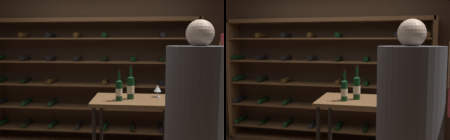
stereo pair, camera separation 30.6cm
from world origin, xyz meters
The scene contains 7 objects.
back_wall centered at (0.00, 1.66, 1.36)m, with size 5.42×0.10×2.73m, color #3D2B1E.
wine_rack centered at (-0.22, 1.45, 0.99)m, with size 3.32×0.32×2.02m.
tasting_table centered at (0.46, 0.35, 0.85)m, with size 0.91×0.63×0.99m.
person_bystander_dark_jacket centered at (0.97, -0.74, 0.99)m, with size 0.47×0.47×1.81m.
wine_bottle_gold_foil centered at (0.32, 0.23, 1.12)m, with size 0.08×0.08×0.35m.
wine_bottle_amber_reserve centered at (0.44, 0.34, 1.13)m, with size 0.08×0.08×0.39m.
wine_glass_stemmed_left centered at (0.76, 0.48, 1.09)m, with size 0.08×0.08×0.14m.
Camera 2 is at (0.86, -2.68, 1.65)m, focal length 43.19 mm.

